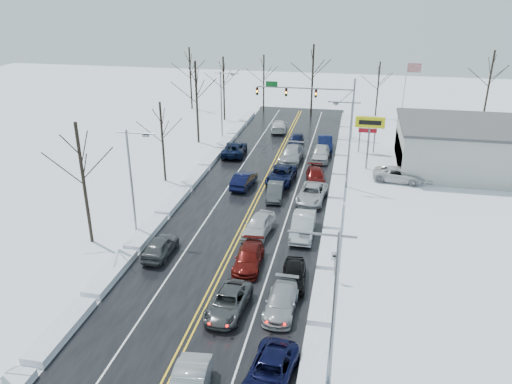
% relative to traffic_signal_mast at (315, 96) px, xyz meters
% --- Properties ---
extents(ground, '(160.00, 160.00, 0.00)m').
position_rel_traffic_signal_mast_xyz_m(ground, '(-3.45, -27.99, -5.48)').
color(ground, silver).
rests_on(ground, ground).
extents(road_surface, '(14.00, 84.00, 0.01)m').
position_rel_traffic_signal_mast_xyz_m(road_surface, '(-3.45, -25.99, -5.47)').
color(road_surface, black).
rests_on(road_surface, ground).
extents(snow_bank_left, '(1.47, 72.00, 0.50)m').
position_rel_traffic_signal_mast_xyz_m(snow_bank_left, '(-11.05, -25.99, -5.48)').
color(snow_bank_left, silver).
rests_on(snow_bank_left, ground).
extents(snow_bank_right, '(1.47, 72.00, 0.50)m').
position_rel_traffic_signal_mast_xyz_m(snow_bank_right, '(4.15, -25.99, -5.48)').
color(snow_bank_right, silver).
rests_on(snow_bank_right, ground).
extents(traffic_signal_mast, '(13.28, 0.39, 8.00)m').
position_rel_traffic_signal_mast_xyz_m(traffic_signal_mast, '(0.00, 0.00, 0.00)').
color(traffic_signal_mast, slate).
rests_on(traffic_signal_mast, ground).
extents(tires_plus_sign, '(3.20, 0.34, 6.00)m').
position_rel_traffic_signal_mast_xyz_m(tires_plus_sign, '(7.05, -12.00, -0.49)').
color(tires_plus_sign, slate).
rests_on(tires_plus_sign, ground).
extents(used_vehicles_sign, '(2.20, 0.22, 4.65)m').
position_rel_traffic_signal_mast_xyz_m(used_vehicles_sign, '(7.05, -5.99, -2.16)').
color(used_vehicles_sign, slate).
rests_on(used_vehicles_sign, ground).
extents(speed_limit_sign, '(0.55, 0.09, 2.35)m').
position_rel_traffic_signal_mast_xyz_m(speed_limit_sign, '(4.75, -35.99, -3.84)').
color(speed_limit_sign, slate).
rests_on(speed_limit_sign, ground).
extents(flagpole, '(1.87, 1.20, 10.00)m').
position_rel_traffic_signal_mast_xyz_m(flagpole, '(11.72, 2.01, 0.45)').
color(flagpole, silver).
rests_on(flagpole, ground).
extents(dealership_building, '(20.40, 12.40, 5.30)m').
position_rel_traffic_signal_mast_xyz_m(dealership_building, '(20.53, -9.99, -2.82)').
color(dealership_building, '#A3A39F').
rests_on(dealership_building, ground).
extents(streetlight_se, '(3.20, 0.25, 9.00)m').
position_rel_traffic_signal_mast_xyz_m(streetlight_se, '(4.85, -45.99, -0.17)').
color(streetlight_se, slate).
rests_on(streetlight_se, ground).
extents(streetlight_ne, '(3.20, 0.25, 9.00)m').
position_rel_traffic_signal_mast_xyz_m(streetlight_ne, '(4.85, -17.99, -0.17)').
color(streetlight_ne, slate).
rests_on(streetlight_ne, ground).
extents(streetlight_sw, '(3.20, 0.25, 9.00)m').
position_rel_traffic_signal_mast_xyz_m(streetlight_sw, '(-11.74, -31.99, -0.17)').
color(streetlight_sw, slate).
rests_on(streetlight_sw, ground).
extents(streetlight_nw, '(3.20, 0.25, 9.00)m').
position_rel_traffic_signal_mast_xyz_m(streetlight_nw, '(-11.74, -3.99, -0.17)').
color(streetlight_nw, slate).
rests_on(streetlight_nw, ground).
extents(tree_left_b, '(4.00, 4.00, 10.00)m').
position_rel_traffic_signal_mast_xyz_m(tree_left_b, '(-14.95, -33.99, 1.51)').
color(tree_left_b, '#2D231C').
rests_on(tree_left_b, ground).
extents(tree_left_c, '(3.40, 3.40, 8.50)m').
position_rel_traffic_signal_mast_xyz_m(tree_left_c, '(-13.95, -19.99, 0.46)').
color(tree_left_c, '#2D231C').
rests_on(tree_left_c, ground).
extents(tree_left_d, '(4.20, 4.20, 10.50)m').
position_rel_traffic_signal_mast_xyz_m(tree_left_d, '(-14.65, -5.99, 1.86)').
color(tree_left_d, '#2D231C').
rests_on(tree_left_d, ground).
extents(tree_left_e, '(3.80, 3.80, 9.50)m').
position_rel_traffic_signal_mast_xyz_m(tree_left_e, '(-14.25, 6.01, 1.16)').
color(tree_left_e, '#2D231C').
rests_on(tree_left_e, ground).
extents(tree_far_a, '(4.00, 4.00, 10.00)m').
position_rel_traffic_signal_mast_xyz_m(tree_far_a, '(-21.45, 12.01, 1.51)').
color(tree_far_a, '#2D231C').
rests_on(tree_far_a, ground).
extents(tree_far_b, '(3.60, 3.60, 9.00)m').
position_rel_traffic_signal_mast_xyz_m(tree_far_b, '(-9.45, 13.01, 0.81)').
color(tree_far_b, '#2D231C').
rests_on(tree_far_b, ground).
extents(tree_far_c, '(4.40, 4.40, 11.00)m').
position_rel_traffic_signal_mast_xyz_m(tree_far_c, '(-1.45, 11.01, 2.21)').
color(tree_far_c, '#2D231C').
rests_on(tree_far_c, ground).
extents(tree_far_d, '(3.40, 3.40, 8.50)m').
position_rel_traffic_signal_mast_xyz_m(tree_far_d, '(8.55, 12.51, 0.46)').
color(tree_far_d, '#2D231C').
rests_on(tree_far_d, ground).
extents(tree_far_e, '(4.20, 4.20, 10.50)m').
position_rel_traffic_signal_mast_xyz_m(tree_far_e, '(24.55, 13.01, 1.86)').
color(tree_far_e, '#2D231C').
rests_on(tree_far_e, ground).
extents(queued_car_2, '(2.55, 4.98, 1.35)m').
position_rel_traffic_signal_mast_xyz_m(queued_car_2, '(-1.71, -40.90, -5.48)').
color(queued_car_2, '#3E4143').
rests_on(queued_car_2, ground).
extents(queued_car_3, '(2.11, 4.83, 1.38)m').
position_rel_traffic_signal_mast_xyz_m(queued_car_3, '(-1.57, -35.25, -5.48)').
color(queued_car_3, '#520E0A').
rests_on(queued_car_3, ground).
extents(queued_car_4, '(2.54, 4.99, 1.63)m').
position_rel_traffic_signal_mast_xyz_m(queued_car_4, '(-1.84, -29.99, -5.48)').
color(queued_car_4, silver).
rests_on(queued_car_4, ground).
extents(queued_car_5, '(1.83, 4.41, 1.42)m').
position_rel_traffic_signal_mast_xyz_m(queued_car_5, '(-1.73, -22.25, -5.48)').
color(queued_car_5, '#393B3E').
rests_on(queued_car_5, ground).
extents(queued_car_6, '(2.91, 5.72, 1.55)m').
position_rel_traffic_signal_mast_xyz_m(queued_car_6, '(-1.77, -17.94, -5.48)').
color(queued_car_6, black).
rests_on(queued_car_6, ground).
extents(queued_car_7, '(2.67, 5.97, 1.70)m').
position_rel_traffic_signal_mast_xyz_m(queued_car_7, '(-1.56, -11.07, -5.48)').
color(queued_car_7, '#94969B').
rests_on(queued_car_7, ground).
extents(queued_car_8, '(1.75, 4.26, 1.44)m').
position_rel_traffic_signal_mast_xyz_m(queued_car_8, '(-1.81, -4.87, -5.48)').
color(queued_car_8, black).
rests_on(queued_car_8, ground).
extents(queued_car_10, '(2.78, 5.18, 1.38)m').
position_rel_traffic_signal_mast_xyz_m(queued_car_10, '(2.00, -46.46, -5.48)').
color(queued_car_10, black).
rests_on(queued_car_10, ground).
extents(queued_car_11, '(2.00, 4.71, 1.36)m').
position_rel_traffic_signal_mast_xyz_m(queued_car_11, '(1.63, -40.17, -5.48)').
color(queued_car_11, '#989B9F').
rests_on(queued_car_11, ground).
extents(queued_car_12, '(1.98, 4.27, 1.42)m').
position_rel_traffic_signal_mast_xyz_m(queued_car_12, '(1.99, -36.88, -5.48)').
color(queued_car_12, black).
rests_on(queued_car_12, ground).
extents(queued_car_13, '(1.87, 5.22, 1.71)m').
position_rel_traffic_signal_mast_xyz_m(queued_car_13, '(1.82, -29.49, -5.48)').
color(queued_car_13, '#B0B3B9').
rests_on(queued_car_13, ground).
extents(queued_car_14, '(2.92, 5.55, 1.49)m').
position_rel_traffic_signal_mast_xyz_m(queued_car_14, '(1.85, -22.23, -5.48)').
color(queued_car_14, '#ADAFB5').
rests_on(queued_car_14, ground).
extents(queued_car_15, '(2.53, 4.96, 1.38)m').
position_rel_traffic_signal_mast_xyz_m(queued_car_15, '(1.76, -17.26, -5.48)').
color(queued_car_15, '#510B0A').
rests_on(queued_car_15, ground).
extents(queued_car_16, '(1.99, 4.93, 1.68)m').
position_rel_traffic_signal_mast_xyz_m(queued_car_16, '(1.74, -10.01, -5.48)').
color(queued_car_16, silver).
rests_on(queued_car_16, ground).
extents(queued_car_17, '(2.26, 5.18, 1.66)m').
position_rel_traffic_signal_mast_xyz_m(queued_car_17, '(1.94, -5.67, -5.48)').
color(queued_car_17, black).
rests_on(queued_car_17, ground).
extents(oncoming_car_0, '(2.08, 4.81, 1.54)m').
position_rel_traffic_signal_mast_xyz_m(oncoming_car_0, '(-5.36, -20.03, -5.48)').
color(oncoming_car_0, black).
rests_on(oncoming_car_0, ground).
extents(oncoming_car_1, '(2.99, 5.77, 1.55)m').
position_rel_traffic_signal_mast_xyz_m(oncoming_car_1, '(-8.74, -10.11, -5.48)').
color(oncoming_car_1, black).
rests_on(oncoming_car_1, ground).
extents(oncoming_car_2, '(2.63, 5.46, 1.53)m').
position_rel_traffic_signal_mast_xyz_m(oncoming_car_2, '(-5.05, 1.43, -5.48)').
color(oncoming_car_2, silver).
rests_on(oncoming_car_2, ground).
extents(oncoming_car_3, '(1.84, 4.41, 1.49)m').
position_rel_traffic_signal_mast_xyz_m(oncoming_car_3, '(-8.62, -34.95, -5.48)').
color(oncoming_car_3, '#444649').
rests_on(oncoming_car_3, ground).
extents(parked_car_0, '(5.69, 3.20, 1.50)m').
position_rel_traffic_signal_mast_xyz_m(parked_car_0, '(10.44, -15.28, -5.48)').
color(parked_car_0, silver).
rests_on(parked_car_0, ground).
extents(parked_car_1, '(3.00, 6.12, 1.71)m').
position_rel_traffic_signal_mast_xyz_m(parked_car_1, '(13.61, -13.08, -5.48)').
color(parked_car_1, gray).
rests_on(parked_car_1, ground).
extents(parked_car_2, '(1.89, 4.02, 1.33)m').
position_rel_traffic_signal_mast_xyz_m(parked_car_2, '(11.52, -6.71, -5.48)').
color(parked_car_2, black).
rests_on(parked_car_2, ground).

